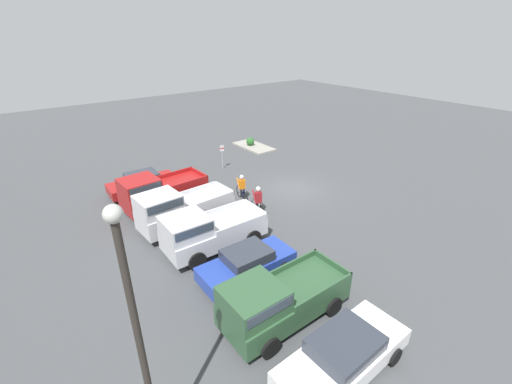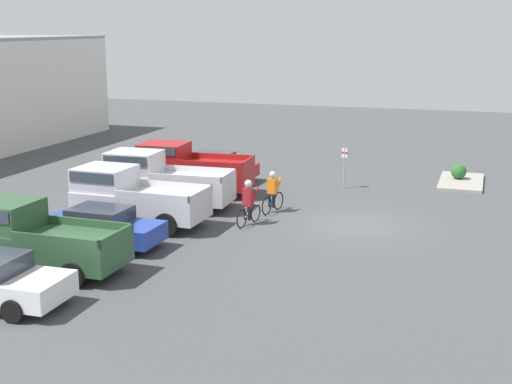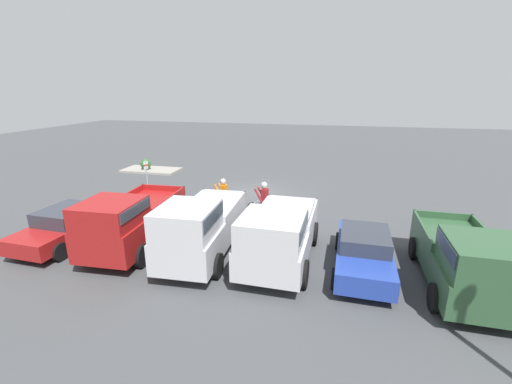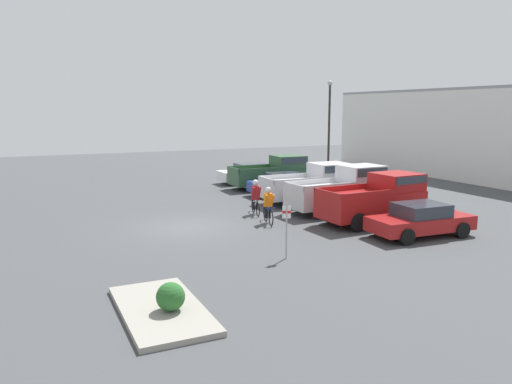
{
  "view_description": "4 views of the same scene",
  "coord_description": "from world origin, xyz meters",
  "px_view_note": "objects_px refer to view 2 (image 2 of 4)",
  "views": [
    {
      "loc": [
        -15.29,
        15.06,
        9.98
      ],
      "look_at": [
        -0.8,
        3.84,
        1.2
      ],
      "focal_mm": 24.0,
      "sensor_mm": 36.0,
      "label": 1
    },
    {
      "loc": [
        -26.22,
        -4.57,
        7.48
      ],
      "look_at": [
        -0.8,
        3.84,
        1.2
      ],
      "focal_mm": 50.0,
      "sensor_mm": 36.0,
      "label": 2
    },
    {
      "loc": [
        -4.39,
        18.75,
        5.85
      ],
      "look_at": [
        -0.8,
        3.84,
        1.2
      ],
      "focal_mm": 24.0,
      "sensor_mm": 36.0,
      "label": 3
    },
    {
      "loc": [
        21.13,
        -6.43,
        5.26
      ],
      "look_at": [
        -0.8,
        3.84,
        1.2
      ],
      "focal_mm": 35.0,
      "sensor_mm": 36.0,
      "label": 4
    }
  ],
  "objects_px": {
    "cyclist_1": "(248,201)",
    "shrub": "(459,171)",
    "pickup_truck_1": "(130,195)",
    "sedan_2": "(211,166)",
    "fire_lane_sign": "(344,163)",
    "pickup_truck_0": "(33,236)",
    "pickup_truck_3": "(188,168)",
    "sedan_1": "(101,227)",
    "cyclist_0": "(273,191)",
    "pickup_truck_2": "(159,180)"
  },
  "relations": [
    {
      "from": "sedan_1",
      "to": "pickup_truck_1",
      "type": "bearing_deg",
      "value": 7.25
    },
    {
      "from": "pickup_truck_3",
      "to": "sedan_1",
      "type": "bearing_deg",
      "value": -177.32
    },
    {
      "from": "pickup_truck_2",
      "to": "pickup_truck_3",
      "type": "height_order",
      "value": "pickup_truck_2"
    },
    {
      "from": "pickup_truck_0",
      "to": "sedan_2",
      "type": "distance_m",
      "value": 14.0
    },
    {
      "from": "pickup_truck_1",
      "to": "shrub",
      "type": "distance_m",
      "value": 16.62
    },
    {
      "from": "pickup_truck_3",
      "to": "fire_lane_sign",
      "type": "relative_size",
      "value": 2.55
    },
    {
      "from": "sedan_2",
      "to": "cyclist_1",
      "type": "distance_m",
      "value": 8.19
    },
    {
      "from": "pickup_truck_2",
      "to": "pickup_truck_3",
      "type": "relative_size",
      "value": 1.04
    },
    {
      "from": "pickup_truck_2",
      "to": "cyclist_1",
      "type": "height_order",
      "value": "pickup_truck_2"
    },
    {
      "from": "cyclist_1",
      "to": "shrub",
      "type": "height_order",
      "value": "cyclist_1"
    },
    {
      "from": "pickup_truck_3",
      "to": "cyclist_1",
      "type": "distance_m",
      "value": 6.0
    },
    {
      "from": "pickup_truck_0",
      "to": "pickup_truck_2",
      "type": "xyz_separation_m",
      "value": [
        8.37,
        -0.26,
        0.09
      ]
    },
    {
      "from": "sedan_2",
      "to": "pickup_truck_0",
      "type": "bearing_deg",
      "value": 178.52
    },
    {
      "from": "fire_lane_sign",
      "to": "shrub",
      "type": "height_order",
      "value": "fire_lane_sign"
    },
    {
      "from": "fire_lane_sign",
      "to": "cyclist_0",
      "type": "bearing_deg",
      "value": 160.12
    },
    {
      "from": "pickup_truck_1",
      "to": "cyclist_1",
      "type": "distance_m",
      "value": 4.54
    },
    {
      "from": "cyclist_1",
      "to": "shrub",
      "type": "bearing_deg",
      "value": -34.8
    },
    {
      "from": "pickup_truck_1",
      "to": "cyclist_0",
      "type": "relative_size",
      "value": 2.94
    },
    {
      "from": "pickup_truck_3",
      "to": "sedan_2",
      "type": "bearing_deg",
      "value": -0.59
    },
    {
      "from": "pickup_truck_1",
      "to": "shrub",
      "type": "xyz_separation_m",
      "value": [
        11.91,
        -11.58,
        -0.63
      ]
    },
    {
      "from": "sedan_1",
      "to": "pickup_truck_1",
      "type": "distance_m",
      "value": 2.87
    },
    {
      "from": "cyclist_0",
      "to": "shrub",
      "type": "relative_size",
      "value": 2.34
    },
    {
      "from": "sedan_2",
      "to": "shrub",
      "type": "distance_m",
      "value": 12.11
    },
    {
      "from": "sedan_2",
      "to": "fire_lane_sign",
      "type": "relative_size",
      "value": 2.22
    },
    {
      "from": "pickup_truck_1",
      "to": "sedan_1",
      "type": "bearing_deg",
      "value": -172.75
    },
    {
      "from": "pickup_truck_1",
      "to": "sedan_2",
      "type": "xyz_separation_m",
      "value": [
        8.39,
        0.01,
        -0.44
      ]
    },
    {
      "from": "sedan_1",
      "to": "pickup_truck_0",
      "type": "bearing_deg",
      "value": 165.46
    },
    {
      "from": "pickup_truck_1",
      "to": "pickup_truck_3",
      "type": "bearing_deg",
      "value": 0.36
    },
    {
      "from": "pickup_truck_1",
      "to": "pickup_truck_2",
      "type": "relative_size",
      "value": 0.96
    },
    {
      "from": "pickup_truck_1",
      "to": "cyclist_1",
      "type": "height_order",
      "value": "pickup_truck_1"
    },
    {
      "from": "pickup_truck_1",
      "to": "fire_lane_sign",
      "type": "distance_m",
      "value": 10.94
    },
    {
      "from": "sedan_1",
      "to": "fire_lane_sign",
      "type": "bearing_deg",
      "value": -28.03
    },
    {
      "from": "pickup_truck_0",
      "to": "fire_lane_sign",
      "type": "relative_size",
      "value": 2.51
    },
    {
      "from": "pickup_truck_3",
      "to": "cyclist_0",
      "type": "height_order",
      "value": "pickup_truck_3"
    },
    {
      "from": "pickup_truck_1",
      "to": "shrub",
      "type": "height_order",
      "value": "pickup_truck_1"
    },
    {
      "from": "fire_lane_sign",
      "to": "shrub",
      "type": "relative_size",
      "value": 2.7
    },
    {
      "from": "pickup_truck_0",
      "to": "cyclist_0",
      "type": "xyz_separation_m",
      "value": [
        9.13,
        -4.99,
        -0.24
      ]
    },
    {
      "from": "pickup_truck_3",
      "to": "cyclist_1",
      "type": "bearing_deg",
      "value": -133.68
    },
    {
      "from": "pickup_truck_1",
      "to": "sedan_2",
      "type": "bearing_deg",
      "value": 0.04
    },
    {
      "from": "pickup_truck_0",
      "to": "sedan_2",
      "type": "relative_size",
      "value": 1.13
    },
    {
      "from": "sedan_1",
      "to": "cyclist_0",
      "type": "height_order",
      "value": "cyclist_0"
    },
    {
      "from": "pickup_truck_3",
      "to": "pickup_truck_0",
      "type": "bearing_deg",
      "value": 178.3
    },
    {
      "from": "sedan_1",
      "to": "cyclist_1",
      "type": "xyz_separation_m",
      "value": [
        4.24,
        -3.94,
        0.21
      ]
    },
    {
      "from": "cyclist_1",
      "to": "pickup_truck_2",
      "type": "bearing_deg",
      "value": 73.12
    },
    {
      "from": "cyclist_0",
      "to": "cyclist_1",
      "type": "xyz_separation_m",
      "value": [
        -2.09,
        0.33,
        0.05
      ]
    },
    {
      "from": "pickup_truck_2",
      "to": "sedan_2",
      "type": "distance_m",
      "value": 5.64
    },
    {
      "from": "pickup_truck_0",
      "to": "pickup_truck_1",
      "type": "distance_m",
      "value": 5.62
    },
    {
      "from": "sedan_2",
      "to": "cyclist_0",
      "type": "xyz_separation_m",
      "value": [
        -4.87,
        -4.63,
        0.16
      ]
    },
    {
      "from": "pickup_truck_2",
      "to": "sedan_1",
      "type": "bearing_deg",
      "value": -175.2
    },
    {
      "from": "pickup_truck_1",
      "to": "pickup_truck_3",
      "type": "relative_size",
      "value": 1.0
    }
  ]
}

